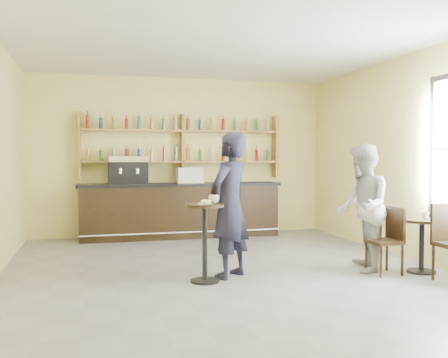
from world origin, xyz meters
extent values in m
plane|color=slate|center=(0.00, 0.00, 0.00)|extent=(7.00, 7.00, 0.00)
plane|color=white|center=(0.00, 0.00, 3.20)|extent=(7.00, 7.00, 0.00)
plane|color=#F4E78B|center=(0.00, 3.50, 1.60)|extent=(7.00, 0.00, 7.00)
plane|color=#F4E78B|center=(0.00, -3.50, 1.60)|extent=(7.00, 0.00, 7.00)
plane|color=#F4E78B|center=(3.00, 0.00, 1.60)|extent=(0.00, 7.00, 7.00)
cube|color=white|center=(-0.39, -0.50, 1.00)|extent=(0.17, 0.17, 0.00)
torus|color=#E4B553|center=(-0.38, -0.51, 1.02)|extent=(0.15, 0.15, 0.05)
imported|color=white|center=(-0.25, -0.40, 1.05)|extent=(0.18, 0.18, 0.11)
imported|color=black|center=(-0.02, -0.33, 0.96)|extent=(0.83, 0.80, 1.91)
imported|color=white|center=(2.65, -0.74, 0.79)|extent=(0.13, 0.13, 0.09)
imported|color=#97979C|center=(1.87, -0.44, 0.89)|extent=(0.95, 1.06, 1.78)
camera|label=1|loc=(-1.76, -6.62, 1.57)|focal=40.00mm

